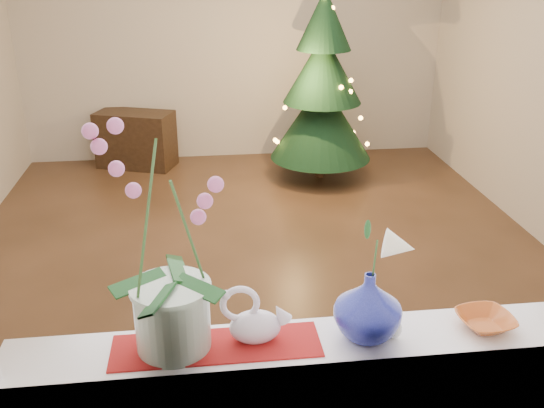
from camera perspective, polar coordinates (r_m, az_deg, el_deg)
The scene contains 14 objects.
ground at distance 4.62m, azimuth -1.22°, elevation -4.95°, with size 5.00×5.00×0.00m, color #372516.
wall_back at distance 6.63m, azimuth -3.62°, elevation 15.83°, with size 4.50×0.10×2.70m, color beige.
wall_front at distance 1.80m, azimuth 6.61°, elevation -3.66°, with size 4.50×0.10×2.70m, color beige.
windowsill at distance 2.14m, azimuth 5.25°, elevation -12.94°, with size 2.20×0.26×0.04m, color white.
window_frame at distance 1.71m, azimuth 6.91°, elevation 7.38°, with size 2.22×0.06×1.60m, color white, non-canonical shape.
runner at distance 2.09m, azimuth -5.24°, elevation -13.17°, with size 0.70×0.20×0.01m, color maroon.
orchid_pot at distance 1.91m, azimuth -9.87°, elevation -3.55°, with size 0.27×0.27×0.78m, color beige, non-canonical shape.
swan at distance 2.06m, azimuth -1.60°, elevation -10.42°, with size 0.24×0.11×0.20m, color silver, non-canonical shape.
blue_vase at distance 2.08m, azimuth 9.06°, elevation -9.03°, with size 0.27×0.27×0.28m, color navy.
lily at distance 1.97m, azimuth 9.50°, elevation -2.98°, with size 0.15×0.09×0.21m, color white, non-canonical shape.
paperweight at distance 2.15m, azimuth 11.17°, elevation -11.39°, with size 0.07×0.07×0.07m, color silver.
amber_dish at distance 2.30m, azimuth 19.42°, elevation -10.44°, with size 0.16×0.16×0.04m, color #AF4F1C.
xmas_tree at distance 5.99m, azimuth 4.76°, elevation 10.88°, with size 1.00×1.00×1.84m, color black, non-canonical shape.
side_table at distance 6.61m, azimuth -12.69°, elevation 5.95°, with size 0.78×0.39×0.59m, color black.
Camera 1 is at (-0.40, -4.07, 2.15)m, focal length 40.00 mm.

